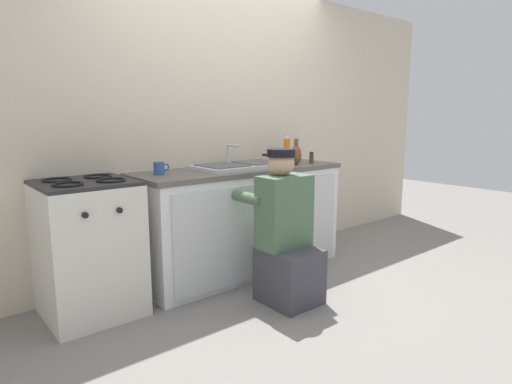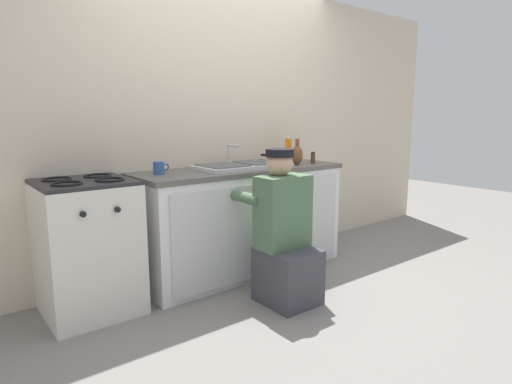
{
  "view_description": "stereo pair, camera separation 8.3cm",
  "coord_description": "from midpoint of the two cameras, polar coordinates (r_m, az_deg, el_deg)",
  "views": [
    {
      "loc": [
        -2.18,
        -2.54,
        1.34
      ],
      "look_at": [
        0.0,
        0.1,
        0.72
      ],
      "focal_mm": 30.0,
      "sensor_mm": 36.0,
      "label": 1
    },
    {
      "loc": [
        -2.12,
        -2.59,
        1.34
      ],
      "look_at": [
        0.0,
        0.1,
        0.72
      ],
      "focal_mm": 30.0,
      "sensor_mm": 36.0,
      "label": 2
    }
  ],
  "objects": [
    {
      "name": "soap_bottle_orange",
      "position": [
        4.06,
        4.93,
        5.61
      ],
      "size": [
        0.06,
        0.06,
        0.25
      ],
      "color": "orange",
      "rests_on": "countertop"
    },
    {
      "name": "countertop",
      "position": [
        3.61,
        -1.3,
        2.94
      ],
      "size": [
        1.85,
        0.62,
        0.04
      ],
      "primitive_type": "cube",
      "color": "#5B5651",
      "rests_on": "counter_cabinet"
    },
    {
      "name": "sink_double_basin",
      "position": [
        3.61,
        -1.33,
        3.57
      ],
      "size": [
        0.8,
        0.44,
        0.19
      ],
      "color": "silver",
      "rests_on": "countertop"
    },
    {
      "name": "coffee_mug",
      "position": [
        3.26,
        -12.09,
        3.15
      ],
      "size": [
        0.13,
        0.08,
        0.09
      ],
      "color": "#335699",
      "rests_on": "countertop"
    },
    {
      "name": "plumber_person",
      "position": [
        3.09,
        4.59,
        -6.32
      ],
      "size": [
        0.42,
        0.61,
        1.1
      ],
      "color": "#3F3F47",
      "rests_on": "ground_plane"
    },
    {
      "name": "vase_decorative",
      "position": [
        3.84,
        6.13,
        4.98
      ],
      "size": [
        0.1,
        0.1,
        0.23
      ],
      "color": "brown",
      "rests_on": "countertop"
    },
    {
      "name": "ground_plane",
      "position": [
        3.6,
        1.68,
        -11.6
      ],
      "size": [
        12.0,
        12.0,
        0.0
      ],
      "primitive_type": "plane",
      "color": "gray"
    },
    {
      "name": "spice_bottle_pepper",
      "position": [
        3.96,
        8.2,
        4.52
      ],
      "size": [
        0.04,
        0.04,
        0.1
      ],
      "color": "#513823",
      "rests_on": "countertop"
    },
    {
      "name": "counter_cabinet",
      "position": [
        3.69,
        -1.19,
        -4.04
      ],
      "size": [
        1.81,
        0.62,
        0.86
      ],
      "color": "white",
      "rests_on": "ground_plane"
    },
    {
      "name": "back_wall",
      "position": [
        3.87,
        -4.48,
        8.87
      ],
      "size": [
        6.0,
        0.1,
        2.5
      ],
      "primitive_type": "cube",
      "color": "beige",
      "rests_on": "ground_plane"
    },
    {
      "name": "stove_range",
      "position": [
        3.12,
        -20.78,
        -6.83
      ],
      "size": [
        0.6,
        0.62,
        0.93
      ],
      "color": "silver",
      "rests_on": "ground_plane"
    }
  ]
}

